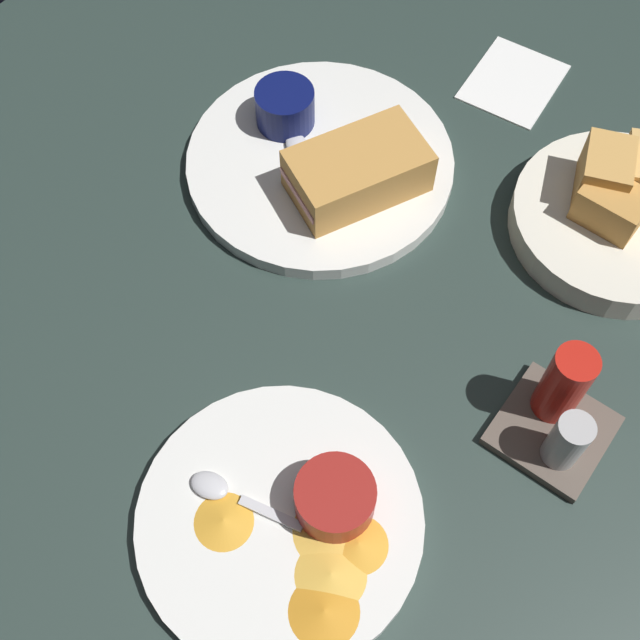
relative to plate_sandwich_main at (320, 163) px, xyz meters
The scene contains 12 objects.
ground_plane 12.12cm from the plate_sandwich_main, 56.42° to the left, with size 110.00×110.00×3.00cm, color #283833.
plate_sandwich_main is the anchor object (origin of this frame).
sandwich_half_near 6.08cm from the plate_sandwich_main, 81.44° to the left, with size 15.03×12.61×4.80cm.
ramekin_dark_sauce 6.81cm from the plate_sandwich_main, 107.56° to the right, with size 6.09×6.09×4.06cm.
spoon_by_dark_ramekin 2.26cm from the plate_sandwich_main, 57.46° to the right, with size 6.81×8.97×0.80cm.
plate_chips_companion 36.98cm from the plate_sandwich_main, 31.59° to the left, with size 23.09×23.09×1.60cm, color white.
ramekin_light_gravy 35.90cm from the plate_sandwich_main, 38.45° to the left, with size 6.41×6.41×3.64cm.
spoon_by_gravy_ramekin 35.68cm from the plate_sandwich_main, 24.13° to the left, with size 3.57×9.94×0.80cm.
plantain_chip_scatter 39.85cm from the plate_sandwich_main, 36.31° to the left, with size 13.51×17.27×0.60cm.
bread_basket_rear 29.57cm from the plate_sandwich_main, 112.07° to the left, with size 20.34×20.34×7.96cm.
condiment_caddy 34.83cm from the plate_sandwich_main, 71.42° to the left, with size 9.00×9.00×9.50cm.
paper_napkin_folded 24.51cm from the plate_sandwich_main, 156.09° to the left, with size 11.00×9.00×0.40cm, color white.
Camera 1 is at (37.23, 22.60, 65.66)cm, focal length 45.76 mm.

